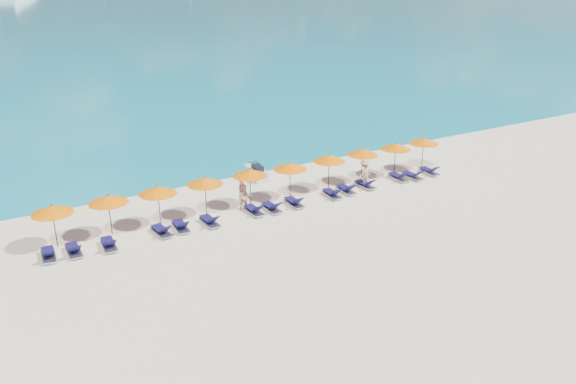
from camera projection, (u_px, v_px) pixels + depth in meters
ground at (317, 230)px, 30.14m from camera, size 1400.00×1400.00×0.00m
jetski at (257, 172)px, 37.90m from camera, size 1.31×2.71×0.93m
beachgoer_a at (242, 191)px, 33.42m from camera, size 0.63×0.50×1.54m
beachgoer_b at (245, 197)px, 32.57m from camera, size 0.78×0.52×1.51m
beachgoer_c at (365, 173)px, 36.11m from camera, size 1.28×0.83×1.83m
umbrella_0 at (52, 210)px, 27.57m from camera, size 2.10×2.10×2.28m
umbrella_1 at (108, 199)px, 28.87m from camera, size 2.10×2.10×2.28m
umbrella_2 at (158, 190)px, 30.08m from camera, size 2.10×2.10×2.28m
umbrella_3 at (205, 181)px, 31.46m from camera, size 2.10×2.10×2.28m
umbrella_4 at (250, 173)px, 32.81m from camera, size 2.10×2.10×2.28m
umbrella_5 at (290, 166)px, 33.95m from camera, size 2.10×2.10×2.28m
umbrella_6 at (329, 158)px, 35.43m from camera, size 2.10×2.10×2.28m
umbrella_7 at (363, 152)px, 36.72m from camera, size 2.10×2.10×2.28m
umbrella_8 at (396, 146)px, 37.94m from camera, size 2.10×2.10×2.28m
umbrella_9 at (424, 141)px, 39.22m from camera, size 2.10×2.10×2.28m
lounger_0 at (48, 254)px, 26.98m from camera, size 0.75×1.74×0.66m
lounger_1 at (74, 250)px, 27.43m from camera, size 0.65×1.71×0.66m
lounger_2 at (109, 244)px, 28.03m from camera, size 0.75×1.74×0.66m
lounger_3 at (162, 230)px, 29.51m from camera, size 0.79×1.75×0.66m
lounger_4 at (181, 226)px, 30.06m from camera, size 0.73×1.74×0.66m
lounger_5 at (210, 221)px, 30.69m from camera, size 0.66×1.71×0.66m
lounger_6 at (254, 210)px, 32.14m from camera, size 0.65×1.71×0.66m
lounger_7 at (272, 207)px, 32.52m from camera, size 0.63×1.70×0.66m
lounger_8 at (294, 202)px, 33.26m from camera, size 0.72×1.73×0.66m
lounger_9 at (332, 194)px, 34.57m from camera, size 0.78×1.75×0.66m
lounger_10 at (346, 189)px, 35.30m from camera, size 0.76×1.74×0.66m
lounger_11 at (365, 184)px, 36.13m from camera, size 0.70×1.73×0.66m
lounger_12 at (398, 177)px, 37.50m from camera, size 0.70×1.73×0.66m
lounger_13 at (413, 175)px, 37.75m from camera, size 0.67×1.72×0.66m
lounger_14 at (429, 171)px, 38.64m from camera, size 0.73×1.74×0.66m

